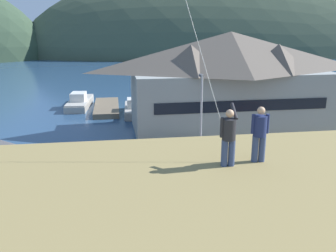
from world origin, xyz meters
TOP-DOWN VIEW (x-y plane):
  - ground_plane at (0.00, 0.00)m, footprint 600.00×600.00m
  - parking_lot_pad at (0.00, 5.00)m, footprint 40.00×20.00m
  - bay_water at (0.00, 60.00)m, footprint 360.00×84.00m
  - far_hill_center_saddle at (40.20, 114.18)m, footprint 148.03×48.90m
  - harbor_lodge at (9.98, 21.21)m, footprint 22.15×10.34m
  - wharf_dock at (-3.52, 31.94)m, footprint 3.20×10.18m
  - moored_boat_wharfside at (-7.25, 34.21)m, footprint 3.42×8.65m
  - moored_boat_outer_mooring at (-0.05, 28.99)m, footprint 2.58×7.20m
  - parked_car_corner_spot at (8.42, 5.75)m, footprint 4.32×2.30m
  - parked_car_front_row_red at (-2.66, 5.92)m, footprint 4.28×2.22m
  - parked_car_back_row_left at (-3.54, -0.63)m, footprint 4.32×2.30m
  - parked_car_front_row_end at (1.60, -0.32)m, footprint 4.31×2.27m
  - parking_light_pole at (4.34, 10.55)m, footprint 0.24×0.78m
  - person_kite_flyer at (0.96, -7.01)m, footprint 0.52×0.66m
  - person_companion at (2.00, -6.80)m, footprint 0.55×0.40m

SIDE VIEW (x-z plane):
  - ground_plane at x=0.00m, z-range 0.00..0.00m
  - far_hill_center_saddle at x=40.20m, z-range -30.15..30.15m
  - bay_water at x=0.00m, z-range 0.00..0.03m
  - parking_lot_pad at x=0.00m, z-range 0.00..0.10m
  - wharf_dock at x=-3.52m, z-range 0.00..0.70m
  - moored_boat_wharfside at x=-7.25m, z-range -0.36..1.80m
  - moored_boat_outer_mooring at x=-0.05m, z-range -0.36..1.80m
  - parked_car_corner_spot at x=8.42m, z-range 0.15..1.97m
  - parked_car_front_row_red at x=-2.66m, z-range 0.15..1.97m
  - parked_car_back_row_left at x=-3.54m, z-range 0.15..1.97m
  - parked_car_front_row_end at x=1.60m, z-range 0.15..1.97m
  - parking_light_pole at x=4.34m, z-range 0.64..8.10m
  - harbor_lodge at x=9.98m, z-range 0.35..10.83m
  - person_companion at x=2.00m, z-range 7.37..9.11m
  - person_kite_flyer at x=0.96m, z-range 7.33..9.18m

